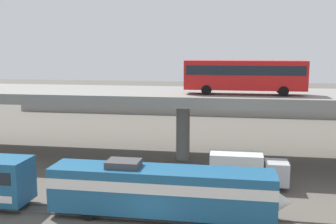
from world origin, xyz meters
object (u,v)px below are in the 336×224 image
at_px(parked_car_6, 232,101).
at_px(parked_car_4, 154,99).
at_px(train_locomotive, 172,189).
at_px(service_truck_west, 246,169).
at_px(parked_car_7, 147,97).
at_px(parked_car_2, 273,100).
at_px(parked_car_5, 333,103).
at_px(transit_bus_on_overpass, 245,74).
at_px(parked_car_3, 209,98).
at_px(parked_car_0, 109,97).

bearing_deg(parked_car_6, parked_car_4, -3.13).
height_order(train_locomotive, service_truck_west, train_locomotive).
xyz_separation_m(service_truck_west, parked_car_7, (-19.08, 45.41, 0.88)).
xyz_separation_m(parked_car_4, parked_car_6, (15.42, -0.84, -0.00)).
relative_size(parked_car_2, parked_car_5, 1.12).
bearing_deg(parked_car_6, service_truck_west, 92.23).
bearing_deg(transit_bus_on_overpass, parked_car_3, 98.82).
xyz_separation_m(parked_car_0, parked_car_7, (7.42, 2.11, 0.00)).
distance_m(service_truck_west, parked_car_3, 45.64).
bearing_deg(parked_car_7, parked_car_5, -6.15).
distance_m(train_locomotive, transit_bus_on_overpass, 16.59).
relative_size(parked_car_2, parked_car_6, 1.01).
relative_size(parked_car_3, parked_car_6, 1.03).
bearing_deg(parked_car_4, transit_bus_on_overpass, -65.16).
xyz_separation_m(transit_bus_on_overpass, parked_car_4, (-16.80, 36.29, -7.16)).
height_order(train_locomotive, parked_car_5, train_locomotive).
xyz_separation_m(transit_bus_on_overpass, parked_car_2, (6.28, 37.06, -7.16)).
bearing_deg(parked_car_5, train_locomotive, 66.07).
bearing_deg(parked_car_7, parked_car_0, -164.09).
bearing_deg(transit_bus_on_overpass, train_locomotive, -110.54).
distance_m(parked_car_2, parked_car_6, 7.83).
height_order(parked_car_0, parked_car_2, same).
height_order(transit_bus_on_overpass, parked_car_0, transit_bus_on_overpass).
height_order(service_truck_west, parked_car_0, parked_car_0).
distance_m(parked_car_0, parked_car_5, 43.02).
distance_m(service_truck_west, parked_car_6, 41.55).
distance_m(parked_car_0, parked_car_7, 7.71).
bearing_deg(parked_car_2, parked_car_7, -5.20).
relative_size(parked_car_3, parked_car_7, 1.15).
relative_size(service_truck_west, parked_car_6, 1.51).
relative_size(service_truck_west, parked_car_5, 1.67).
xyz_separation_m(transit_bus_on_overpass, parked_car_7, (-18.85, 39.35, -7.16)).
bearing_deg(parked_car_3, parked_car_4, 14.88).
height_order(transit_bus_on_overpass, service_truck_west, transit_bus_on_overpass).
relative_size(transit_bus_on_overpass, parked_car_5, 2.95).
distance_m(transit_bus_on_overpass, parked_car_7, 44.21).
height_order(transit_bus_on_overpass, parked_car_4, transit_bus_on_overpass).
height_order(service_truck_west, parked_car_5, parked_car_5).
bearing_deg(parked_car_0, service_truck_west, -58.53).
distance_m(train_locomotive, parked_car_0, 55.27).
relative_size(transit_bus_on_overpass, parked_car_7, 2.99).
distance_m(transit_bus_on_overpass, parked_car_2, 38.26).
xyz_separation_m(parked_car_2, parked_car_3, (-12.36, 2.08, 0.00)).
bearing_deg(train_locomotive, parked_car_4, 103.03).
bearing_deg(transit_bus_on_overpass, parked_car_7, 115.60).
height_order(parked_car_0, parked_car_6, same).
distance_m(service_truck_west, parked_car_7, 49.26).
distance_m(parked_car_2, parked_car_5, 10.55).
xyz_separation_m(parked_car_0, parked_car_2, (32.55, -0.17, 0.00)).
relative_size(parked_car_2, parked_car_4, 0.99).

